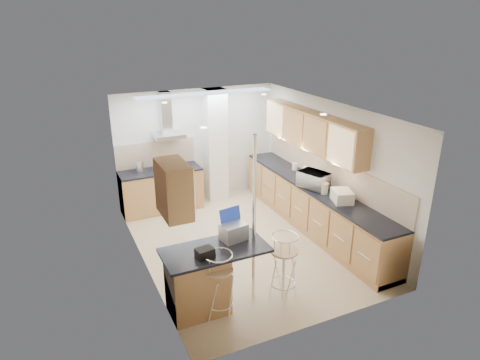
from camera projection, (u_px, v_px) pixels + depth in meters
name	position (u px, v px, depth m)	size (l,w,h in m)	color
ground	(244.00, 244.00, 7.89)	(4.80, 4.80, 0.00)	tan
room_shell	(251.00, 156.00, 7.77)	(3.64, 4.84, 2.51)	white
right_counter	(313.00, 207.00, 8.31)	(0.63, 4.40, 0.92)	#B27D47
back_counter	(161.00, 190.00, 9.12)	(1.70, 0.63, 0.92)	#B27D47
peninsula	(216.00, 278.00, 6.05)	(1.47, 0.72, 0.94)	#B27D47
microwave	(314.00, 180.00, 7.97)	(0.55, 0.37, 0.31)	silver
laptop	(233.00, 232.00, 6.09)	(0.35, 0.26, 0.24)	#9B9EA3
bag	(205.00, 253.00, 5.66)	(0.23, 0.17, 0.13)	black
bar_stool_near	(219.00, 286.00, 5.81)	(0.41, 0.41, 1.01)	tan
bar_stool_end	(284.00, 267.00, 6.23)	(0.42, 0.42, 1.04)	tan
jar_a	(305.00, 171.00, 8.57)	(0.12, 0.12, 0.20)	white
jar_b	(295.00, 167.00, 8.92)	(0.11, 0.11, 0.14)	white
jar_c	(324.00, 188.00, 7.73)	(0.14, 0.14, 0.20)	#BFB898
jar_d	(336.00, 197.00, 7.43)	(0.10, 0.10, 0.14)	silver
bread_bin	(342.00, 196.00, 7.39)	(0.31, 0.39, 0.21)	white
kettle	(140.00, 167.00, 8.75)	(0.16, 0.16, 0.24)	silver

